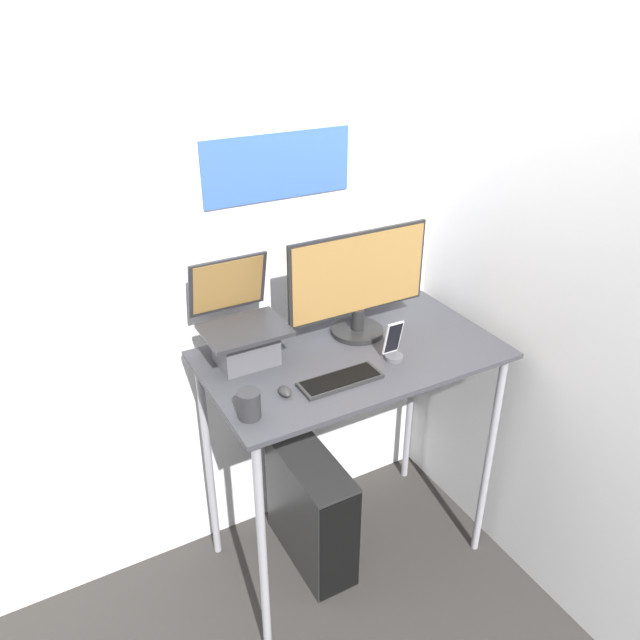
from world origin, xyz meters
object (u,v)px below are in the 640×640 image
at_px(mouse, 285,391).
at_px(computer_tower, 311,509).
at_px(laptop, 243,336).
at_px(cell_phone, 393,348).
at_px(monitor, 358,285).
at_px(keyboard, 340,380).

height_order(mouse, computer_tower, mouse).
height_order(laptop, mouse, laptop).
height_order(laptop, cell_phone, laptop).
xyz_separation_m(laptop, computer_tower, (0.23, -0.10, -0.90)).
xyz_separation_m(monitor, keyboard, (-0.24, -0.28, -0.21)).
height_order(keyboard, computer_tower, keyboard).
distance_m(monitor, mouse, 0.55).
xyz_separation_m(keyboard, mouse, (-0.21, 0.02, 0.01)).
bearing_deg(mouse, computer_tower, 43.66).
bearing_deg(computer_tower, mouse, -136.34).
xyz_separation_m(laptop, monitor, (0.48, -0.03, 0.11)).
bearing_deg(keyboard, monitor, 48.98).
bearing_deg(keyboard, computer_tower, 93.98).
distance_m(keyboard, computer_tower, 0.83).
bearing_deg(computer_tower, keyboard, -86.02).
distance_m(laptop, monitor, 0.50).
height_order(laptop, keyboard, laptop).
bearing_deg(monitor, cell_phone, -86.87).
relative_size(laptop, monitor, 0.62).
xyz_separation_m(laptop, keyboard, (0.24, -0.31, -0.10)).
bearing_deg(mouse, keyboard, -6.57).
distance_m(keyboard, mouse, 0.21).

